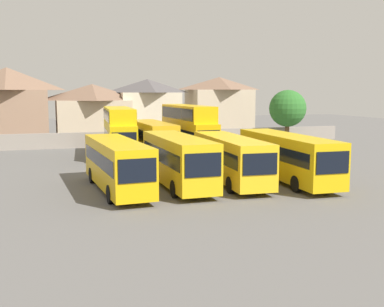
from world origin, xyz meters
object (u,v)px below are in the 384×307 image
bus_5 (119,130)px  house_terrace_centre (93,112)px  bus_1 (117,162)px  bus_6 (153,137)px  bus_4 (287,155)px  house_terrace_left (8,105)px  bus_3 (230,157)px  bus_7 (188,127)px  house_terrace_far_right (219,106)px  house_terrace_right (148,108)px  tree_behind_wall (288,109)px  bus_2 (178,158)px

bus_5 → house_terrace_centre: 18.58m
bus_1 → bus_6: 16.25m
bus_4 → house_terrace_left: 40.22m
bus_3 → bus_7: bearing=177.6°
house_terrace_left → house_terrace_centre: size_ratio=1.02×
bus_5 → house_terrace_far_right: 26.72m
bus_5 → house_terrace_right: house_terrace_right is taller
house_terrace_right → tree_behind_wall: 19.63m
bus_4 → bus_6: (-6.40, 15.46, 0.05)m
bus_1 → bus_7: (9.68, 15.31, 0.98)m
bus_5 → bus_7: size_ratio=0.94×
house_terrace_right → house_terrace_far_right: 10.95m
bus_3 → bus_4: bearing=85.2°
house_terrace_right → bus_4: bearing=-85.9°
house_terrace_far_right → bus_1: bearing=-120.6°
bus_3 → bus_7: size_ratio=0.94×
bus_2 → bus_4: size_ratio=0.87×
bus_3 → house_terrace_left: 37.68m
house_terrace_left → bus_5: bearing=-58.5°
bus_6 → house_terrace_right: bearing=168.5°
bus_3 → house_terrace_centre: (-6.18, 33.75, 1.97)m
bus_1 → bus_6: bearing=155.2°
bus_5 → house_terrace_left: bearing=-144.0°
bus_4 → house_terrace_left: bearing=-146.3°
house_terrace_right → bus_3: bearing=-92.7°
house_terrace_centre → house_terrace_far_right: house_terrace_far_right is taller
bus_6 → house_terrace_centre: bearing=-168.6°
bus_6 → tree_behind_wall: (19.68, 8.09, 2.38)m
bus_2 → house_terrace_left: 36.19m
bus_1 → bus_4: bearing=85.1°
bus_5 → house_terrace_left: (-11.27, 18.37, 2.11)m
house_terrace_centre → house_terrace_far_right: bearing=3.1°
bus_1 → bus_6: size_ratio=1.02×
bus_7 → house_terrace_right: bearing=178.6°
bus_6 → house_terrace_far_right: (14.81, 19.91, 2.43)m
bus_2 → tree_behind_wall: tree_behind_wall is taller
tree_behind_wall → house_terrace_far_right: bearing=112.4°
house_terrace_far_right → house_terrace_right: bearing=-179.0°
house_terrace_right → house_terrace_far_right: (10.95, 0.20, 0.20)m
bus_1 → bus_3: bus_1 is taller
bus_2 → bus_5: bus_5 is taller
bus_2 → tree_behind_wall: size_ratio=1.56×
bus_7 → house_terrace_left: house_terrace_left is taller
bus_6 → house_terrace_left: house_terrace_left is taller
house_terrace_centre → house_terrace_right: 7.86m
house_terrace_far_right → tree_behind_wall: bearing=-67.6°
house_terrace_centre → house_terrace_right: bearing=6.0°
bus_1 → bus_6: (5.93, 15.13, 0.08)m
house_terrace_far_right → bus_2: bearing=-115.4°
bus_4 → house_terrace_centre: (-10.35, 34.35, 1.91)m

